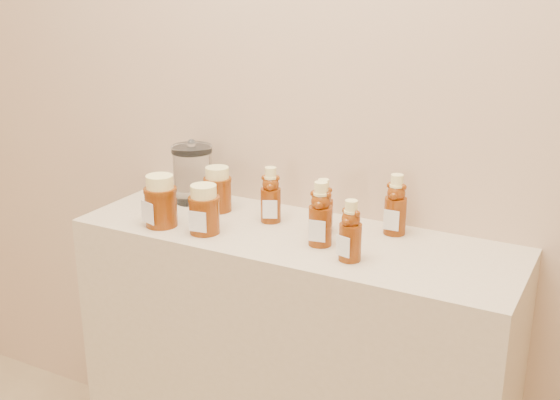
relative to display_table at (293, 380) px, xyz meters
The scene contains 11 objects.
wall_back 0.92m from the display_table, 90.00° to the left, with size 3.50×0.02×2.70m, color #CBA889.
display_table is the anchor object (origin of this frame).
bear_bottle_back_left 0.55m from the display_table, 151.45° to the left, with size 0.06×0.06×0.18m, color #5D2407, non-canonical shape.
bear_bottle_back_mid 0.54m from the display_table, 40.66° to the left, with size 0.06×0.06×0.17m, color #5D2407, non-canonical shape.
bear_bottle_back_right 0.60m from the display_table, 28.83° to the left, with size 0.06×0.06×0.18m, color #5D2407, non-canonical shape.
bear_bottle_front_left 0.55m from the display_table, 21.19° to the right, with size 0.06×0.06×0.19m, color #5D2407, non-canonical shape.
bear_bottle_front_right 0.58m from the display_table, 24.76° to the right, with size 0.06×0.06×0.17m, color #5D2407, non-canonical shape.
honey_jar_left 0.64m from the display_table, 161.92° to the right, with size 0.09×0.09×0.14m, color #5D2407, non-canonical shape.
honey_jar_back 0.59m from the display_table, 167.29° to the left, with size 0.08×0.08×0.13m, color #5D2407, non-canonical shape.
honey_jar_front 0.57m from the display_table, 154.34° to the right, with size 0.08×0.08×0.13m, color #5D2407, non-canonical shape.
glass_canister 0.68m from the display_table, 165.85° to the left, with size 0.12×0.12×0.19m, color white, non-canonical shape.
Camera 1 is at (0.78, -0.00, 1.58)m, focal length 45.00 mm.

